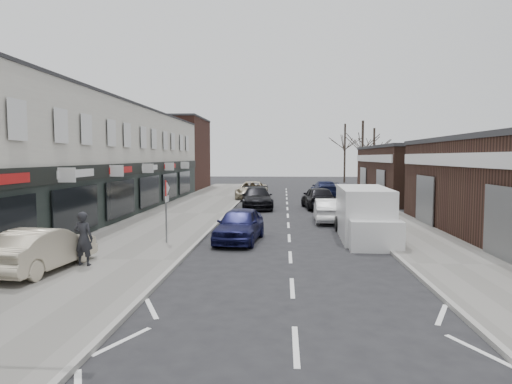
% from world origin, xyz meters
% --- Properties ---
extents(pavement_left, '(5.50, 64.00, 0.12)m').
position_xyz_m(pavement_left, '(-6.75, 22.00, 0.06)').
color(pavement_left, slate).
rests_on(pavement_left, ground).
extents(pavement_right, '(3.50, 64.00, 0.12)m').
position_xyz_m(pavement_right, '(5.75, 22.00, 0.06)').
color(pavement_right, slate).
rests_on(pavement_right, ground).
extents(shop_terrace_left, '(8.00, 41.00, 7.10)m').
position_xyz_m(shop_terrace_left, '(-13.50, 19.50, 3.55)').
color(shop_terrace_left, silver).
rests_on(shop_terrace_left, ground).
extents(brick_block_far, '(8.00, 10.00, 8.00)m').
position_xyz_m(brick_block_far, '(-13.50, 45.00, 4.00)').
color(brick_block_far, '#45251D').
rests_on(brick_block_far, ground).
extents(right_unit_far, '(10.00, 16.00, 4.50)m').
position_xyz_m(right_unit_far, '(12.50, 34.00, 2.25)').
color(right_unit_far, '#392219').
rests_on(right_unit_far, ground).
extents(tree_far_a, '(3.60, 3.60, 8.00)m').
position_xyz_m(tree_far_a, '(9.00, 48.00, 0.00)').
color(tree_far_a, '#382D26').
rests_on(tree_far_a, ground).
extents(tree_far_b, '(3.60, 3.60, 7.50)m').
position_xyz_m(tree_far_b, '(11.50, 54.00, 0.00)').
color(tree_far_b, '#382D26').
rests_on(tree_far_b, ground).
extents(tree_far_c, '(3.60, 3.60, 8.50)m').
position_xyz_m(tree_far_c, '(8.50, 60.00, 0.00)').
color(tree_far_c, '#382D26').
rests_on(tree_far_c, ground).
extents(warning_sign, '(0.12, 0.80, 2.70)m').
position_xyz_m(warning_sign, '(-5.16, 12.00, 2.20)').
color(warning_sign, slate).
rests_on(warning_sign, pavement_left).
extents(white_van, '(2.30, 6.07, 2.34)m').
position_xyz_m(white_van, '(3.40, 14.03, 1.10)').
color(white_van, silver).
rests_on(white_van, ground).
extents(sedan_on_pavement, '(1.94, 4.33, 1.38)m').
position_xyz_m(sedan_on_pavement, '(-7.91, 7.07, 0.81)').
color(sedan_on_pavement, '#C2B59B').
rests_on(sedan_on_pavement, pavement_left).
extents(pedestrian, '(0.71, 0.52, 1.81)m').
position_xyz_m(pedestrian, '(-6.89, 7.80, 1.02)').
color(pedestrian, black).
rests_on(pedestrian, pavement_left).
extents(parked_car_left_a, '(2.19, 4.53, 1.49)m').
position_xyz_m(parked_car_left_a, '(-2.20, 13.03, 0.75)').
color(parked_car_left_a, '#151642').
rests_on(parked_car_left_a, ground).
extents(parked_car_left_b, '(2.65, 5.50, 1.55)m').
position_xyz_m(parked_car_left_b, '(-2.20, 25.97, 0.77)').
color(parked_car_left_b, black).
rests_on(parked_car_left_b, ground).
extents(parked_car_left_c, '(2.69, 5.63, 1.55)m').
position_xyz_m(parked_car_left_c, '(-3.08, 33.26, 0.78)').
color(parked_car_left_c, '#C2B69B').
rests_on(parked_car_left_c, ground).
extents(parked_car_right_a, '(1.53, 4.16, 1.36)m').
position_xyz_m(parked_car_right_a, '(2.25, 19.33, 0.68)').
color(parked_car_right_a, silver).
rests_on(parked_car_right_a, ground).
extents(parked_car_right_b, '(2.43, 5.00, 1.64)m').
position_xyz_m(parked_car_right_b, '(2.20, 26.02, 0.82)').
color(parked_car_right_b, black).
rests_on(parked_car_right_b, ground).
extents(parked_car_right_c, '(2.36, 5.40, 1.55)m').
position_xyz_m(parked_car_right_c, '(3.50, 35.70, 0.77)').
color(parked_car_right_c, '#111738').
rests_on(parked_car_right_c, ground).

